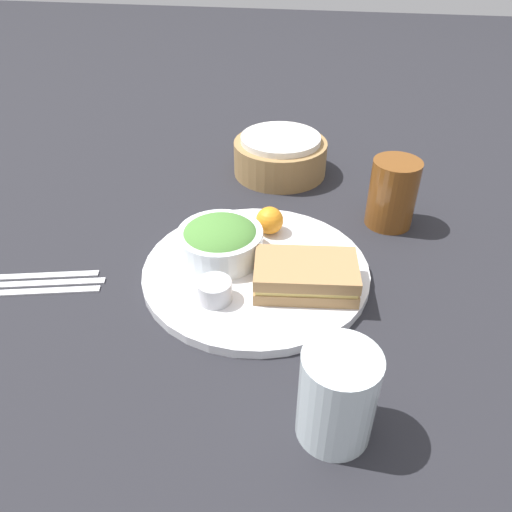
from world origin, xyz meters
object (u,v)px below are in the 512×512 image
Objects in this scene: sandwich at (306,275)px; fork at (40,291)px; spoon at (47,275)px; water_glass at (337,396)px; bread_basket at (280,156)px; dressing_cup at (215,291)px; salad_bowl at (220,240)px; drink_glass at (393,193)px; plate at (256,271)px; knife at (44,283)px.

sandwich is 0.38m from fork.
spoon is 1.35× the size of water_glass.
spoon is at bearing -127.79° from bread_basket.
water_glass is (0.16, -0.17, 0.03)m from dressing_cup.
sandwich is 0.37m from bread_basket.
salad_bowl is 0.30m from drink_glass.
dressing_cup reaches higher than fork.
salad_bowl is 0.10m from dressing_cup.
plate is at bearing -176.65° from fork.
fork is (-0.49, -0.26, -0.05)m from drink_glass.
bread_basket is at bearing 142.65° from drink_glass.
spoon is at bearing -163.47° from salad_bowl.
plate is at bearing 61.39° from dressing_cup.
dressing_cup is 0.26m from spoon.
dressing_cup is 0.27× the size of knife.
water_glass is at bearing 145.96° from fork.
salad_bowl is 0.26m from fork.
plate is 0.31m from spoon.
plate is at bearing 176.65° from spoon.
spoon is at bearing 155.55° from water_glass.
plate is 0.33m from bread_basket.
fork is at bearing -171.67° from sandwich.
spoon is (-0.01, 0.04, 0.00)m from fork.
dressing_cup is at bearing -95.26° from bread_basket.
bread_basket is 0.49m from spoon.
knife is at bearing 178.10° from dressing_cup.
dressing_cup is (-0.12, -0.05, -0.01)m from sandwich.
drink_glass reaches higher than spoon.
bread_basket is 0.50m from knife.
plate is at bearing 155.46° from sandwich.
sandwich reaches higher than plate.
salad_bowl is 2.73× the size of dressing_cup.
dressing_cup is 0.31× the size of spoon.
dressing_cup is 0.24m from water_glass.
knife is at bearing 90.00° from spoon.
water_glass is (0.43, -0.19, 0.05)m from spoon.
spoon is at bearing -177.11° from sandwich.
bread_basket is at bearing 84.74° from dressing_cup.
sandwich is (0.07, -0.03, 0.03)m from plate.
salad_bowl is 0.32m from water_glass.
bread_basket reaches higher than dressing_cup.
drink_glass is 0.69× the size of fork.
bread_basket is 1.22× the size of spoon.
drink_glass is 0.77× the size of spoon.
knife is (-0.26, 0.01, -0.03)m from dressing_cup.
knife is (-0.50, -0.25, -0.05)m from drink_glass.
salad_bowl reaches higher than knife.
knife is 0.02m from spoon.
bread_basket is at bearing 102.28° from sandwich.
knife is 1.17× the size of spoon.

